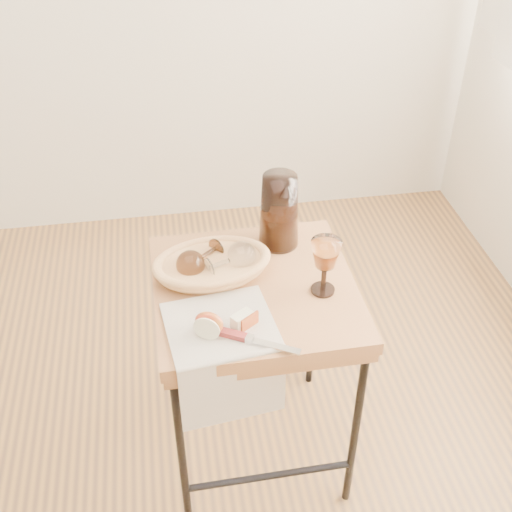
{
  "coord_description": "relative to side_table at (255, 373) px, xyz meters",
  "views": [
    {
      "loc": [
        0.29,
        -1.08,
        1.9
      ],
      "look_at": [
        0.52,
        0.28,
        0.84
      ],
      "focal_mm": 45.53,
      "sensor_mm": 36.0,
      "label": 1
    }
  ],
  "objects": [
    {
      "name": "goblet_lying_a",
      "position": [
        -0.14,
        0.09,
        0.41
      ],
      "size": [
        0.16,
        0.15,
        0.08
      ],
      "primitive_type": null,
      "rotation": [
        0.0,
        0.0,
        3.84
      ],
      "color": "brown",
      "rests_on": "bread_basket"
    },
    {
      "name": "table_knife",
      "position": [
        -0.04,
        -0.23,
        0.38
      ],
      "size": [
        0.21,
        0.13,
        0.02
      ],
      "primitive_type": null,
      "rotation": [
        0.0,
        0.0,
        -0.5
      ],
      "color": "silver",
      "rests_on": "tea_towel"
    },
    {
      "name": "tea_towel",
      "position": [
        -0.12,
        -0.15,
        0.36
      ],
      "size": [
        0.31,
        0.28,
        0.01
      ],
      "primitive_type": "cube",
      "rotation": [
        0.0,
        0.0,
        0.12
      ],
      "color": "beige",
      "rests_on": "side_table"
    },
    {
      "name": "pitcher",
      "position": [
        0.1,
        0.19,
        0.48
      ],
      "size": [
        0.21,
        0.27,
        0.27
      ],
      "primitive_type": null,
      "rotation": [
        0.0,
        0.0,
        -0.19
      ],
      "color": "black",
      "rests_on": "side_table"
    },
    {
      "name": "side_table",
      "position": [
        0.0,
        0.0,
        0.0
      ],
      "size": [
        0.58,
        0.58,
        0.72
      ],
      "primitive_type": null,
      "rotation": [
        0.0,
        0.0,
        0.01
      ],
      "color": "brown",
      "rests_on": "floor"
    },
    {
      "name": "apple_wedge",
      "position": [
        -0.06,
        -0.16,
        0.39
      ],
      "size": [
        0.07,
        0.06,
        0.04
      ],
      "primitive_type": "cube",
      "rotation": [
        0.0,
        0.0,
        0.6
      ],
      "color": "#F1EEC6",
      "rests_on": "tea_towel"
    },
    {
      "name": "apple_half",
      "position": [
        -0.15,
        -0.18,
        0.4
      ],
      "size": [
        0.09,
        0.07,
        0.07
      ],
      "primitive_type": "ellipsoid",
      "rotation": [
        0.0,
        0.0,
        -0.41
      ],
      "color": "#B80418",
      "rests_on": "tea_towel"
    },
    {
      "name": "bread_basket",
      "position": [
        -0.11,
        0.07,
        0.39
      ],
      "size": [
        0.33,
        0.24,
        0.05
      ],
      "primitive_type": null,
      "rotation": [
        0.0,
        0.0,
        0.12
      ],
      "color": "#BD8248",
      "rests_on": "side_table"
    },
    {
      "name": "goblet_lying_b",
      "position": [
        -0.07,
        0.05,
        0.42
      ],
      "size": [
        0.16,
        0.13,
        0.09
      ],
      "primitive_type": null,
      "rotation": [
        0.0,
        0.0,
        0.38
      ],
      "color": "white",
      "rests_on": "bread_basket"
    },
    {
      "name": "wine_goblet",
      "position": [
        0.18,
        -0.05,
        0.45
      ],
      "size": [
        0.1,
        0.1,
        0.17
      ],
      "primitive_type": null,
      "rotation": [
        0.0,
        0.0,
        0.23
      ],
      "color": "white",
      "rests_on": "side_table"
    }
  ]
}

